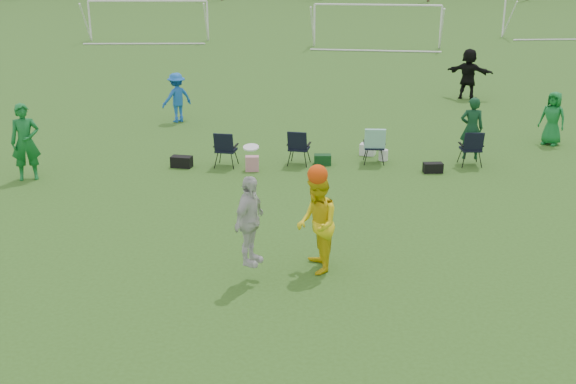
# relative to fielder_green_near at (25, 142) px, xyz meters

# --- Properties ---
(ground) EXTENTS (260.00, 260.00, 0.00)m
(ground) POSITION_rel_fielder_green_near_xyz_m (5.87, -6.00, -0.98)
(ground) COLOR #31581B
(ground) RESTS_ON ground
(fielder_green_near) EXTENTS (0.83, 0.69, 1.95)m
(fielder_green_near) POSITION_rel_fielder_green_near_xyz_m (0.00, 0.00, 0.00)
(fielder_green_near) COLOR #126628
(fielder_green_near) RESTS_ON ground
(fielder_blue) EXTENTS (1.20, 1.17, 1.65)m
(fielder_blue) POSITION_rel_fielder_green_near_xyz_m (2.40, 6.52, -0.15)
(fielder_blue) COLOR blue
(fielder_blue) RESTS_ON ground
(fielder_green_far) EXTENTS (0.93, 0.87, 1.59)m
(fielder_green_far) POSITION_rel_fielder_green_near_xyz_m (14.15, 4.44, -0.18)
(fielder_green_far) COLOR #136E2D
(fielder_green_far) RESTS_ON ground
(fielder_black) EXTENTS (1.86, 1.33, 1.94)m
(fielder_black) POSITION_rel_fielder_green_near_xyz_m (12.76, 11.16, -0.01)
(fielder_black) COLOR black
(fielder_black) RESTS_ON ground
(center_contest) EXTENTS (1.92, 1.53, 2.47)m
(center_contest) POSITION_rel_fielder_green_near_xyz_m (7.10, -5.10, 0.04)
(center_contest) COLOR silver
(center_contest) RESTS_ON ground
(sideline_setup) EXTENTS (8.37, 2.09, 1.84)m
(sideline_setup) POSITION_rel_fielder_green_near_xyz_m (8.59, 1.94, -0.42)
(sideline_setup) COLOR #0F391F
(sideline_setup) RESTS_ON ground
(goal_left) EXTENTS (7.39, 0.76, 2.46)m
(goal_left) POSITION_rel_fielder_green_near_xyz_m (-4.13, 28.00, 0.95)
(goal_left) COLOR white
(goal_left) RESTS_ON ground
(goal_mid) EXTENTS (7.40, 0.63, 2.46)m
(goal_mid) POSITION_rel_fielder_green_near_xyz_m (9.87, 26.00, 0.95)
(goal_mid) COLOR white
(goal_mid) RESTS_ON ground
(goal_right) EXTENTS (7.35, 1.14, 2.46)m
(goal_right) POSITION_rel_fielder_green_near_xyz_m (21.87, 32.00, 0.95)
(goal_right) COLOR white
(goal_right) RESTS_ON ground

